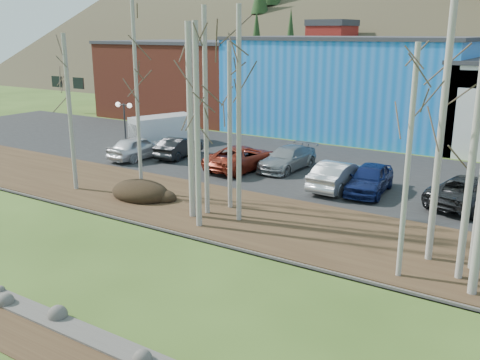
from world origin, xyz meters
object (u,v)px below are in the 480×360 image
Objects in this scene: car_0 at (138,147)px; car_4 at (370,179)px; car_2 at (242,157)px; van_grey at (161,130)px; car_6 at (472,191)px; car_1 at (179,147)px; car_3 at (287,158)px; street_lamp at (124,114)px; car_5 at (338,175)px.

car_4 is at bearing -174.97° from car_0.
car_4 is (8.66, -0.62, 0.02)m from car_2.
van_grey reaches higher than car_4.
car_1 is at bearing 14.42° from car_6.
car_2 is 10.21m from van_grey.
van_grey is (-18.33, 3.90, 0.31)m from car_4.
car_4 reaches higher than car_3.
car_6 is at bearing 11.52° from van_grey.
car_4 reaches higher than car_0.
street_lamp reaches higher than car_1.
car_5 is at bearing -178.02° from car_4.
car_2 is (5.63, -0.48, 0.06)m from car_1.
car_5 is at bearing 178.35° from car_2.
van_grey reaches higher than car_3.
car_2 is (8.96, 1.32, -2.22)m from street_lamp.
car_3 is 1.07× the size of car_4.
car_0 is 2.82m from car_1.
car_4 is (16.40, 0.77, 0.00)m from car_0.
van_grey is at bearing 99.88° from street_lamp.
street_lamp is 4.42m from car_1.
car_1 is at bearing 29.53° from street_lamp.
van_grey is at bearing -42.45° from car_1.
car_2 is (7.74, 1.39, -0.02)m from car_0.
car_5 is at bearing 166.19° from car_1.
car_0 is at bearing 33.81° from car_1.
car_2 is at bearing 167.33° from car_1.
car_1 is at bearing 0.41° from car_2.
car_4 is 1.76m from car_5.
street_lamp is 17.78m from car_4.
van_grey is (-9.66, 3.27, 0.33)m from car_2.
car_5 is at bearing -24.54° from car_3.
car_5 reaches higher than car_1.
car_4 is at bearing -15.68° from car_3.
car_0 is at bearing 177.52° from car_4.
car_5 reaches higher than car_3.
car_3 is 12.23m from van_grey.
car_2 is at bearing 15.79° from car_6.
car_3 is (8.07, 1.05, 0.02)m from car_1.
car_2 is at bearing 0.87° from van_grey.
van_grey is at bearing -13.41° from car_2.
street_lamp is 0.67× the size of car_6.
car_2 is 8.69m from car_4.
car_0 is 0.96× the size of car_5.
car_3 is at bearing 15.25° from street_lamp.
car_3 is 11.47m from car_6.
car_1 is at bearing -15.09° from van_grey.
car_6 is (19.43, -0.53, 0.07)m from car_1.
car_1 is 5.65m from car_2.
car_4 reaches higher than car_1.
van_grey is at bearing -65.22° from car_0.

